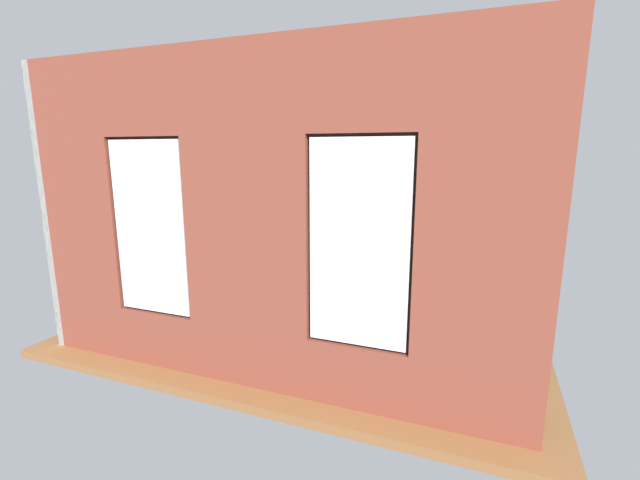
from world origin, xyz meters
TOP-DOWN VIEW (x-y plane):
  - ground_plane at (0.00, 0.00)m, footprint 6.26×5.65m
  - brick_wall_with_windows at (-0.00, 2.44)m, footprint 5.66×0.30m
  - white_wall_right at (2.78, 0.20)m, footprint 0.10×4.65m
  - couch_by_window at (0.48, 1.79)m, footprint 1.82×0.87m
  - couch_left at (-2.13, 0.43)m, footprint 0.92×1.72m
  - coffee_table at (-0.05, -0.14)m, footprint 1.36×0.88m
  - cup_ceramic at (-0.15, -0.01)m, footprint 0.09×0.09m
  - candle_jar at (-0.43, -0.29)m, footprint 0.08×0.08m
  - table_plant_small at (0.12, -0.25)m, footprint 0.15×0.15m
  - remote_gray at (-0.05, -0.14)m, footprint 0.15×0.16m
  - remote_black at (0.36, -0.01)m, footprint 0.12×0.17m
  - media_console at (2.48, 0.02)m, footprint 0.94×0.42m
  - tv_flatscreen at (2.48, 0.02)m, footprint 1.09×0.20m
  - papasan_chair at (1.06, -1.35)m, footprint 1.03×1.03m
  - potted_plant_foreground_right at (2.18, -1.77)m, footprint 0.77×0.63m
  - potted_plant_beside_window_right at (1.59, 1.89)m, footprint 0.55×0.55m
  - potted_plant_by_left_couch at (-1.73, -0.87)m, footprint 0.31×0.31m
  - potted_plant_corner_near_left at (-2.28, -1.82)m, footprint 1.09×1.04m
  - potted_plant_mid_room_small at (-0.74, -0.97)m, footprint 0.38×0.38m
  - potted_plant_corner_far_left at (-2.28, 1.89)m, footprint 0.61×0.61m

SIDE VIEW (x-z plane):
  - ground_plane at x=0.00m, z-range -0.10..0.00m
  - media_console at x=2.48m, z-range 0.00..0.50m
  - couch_by_window at x=0.48m, z-range -0.07..0.73m
  - couch_left at x=-2.13m, z-range -0.07..0.73m
  - potted_plant_by_left_couch at x=-1.73m, z-range 0.08..0.58m
  - coffee_table at x=-0.05m, z-range 0.16..0.59m
  - potted_plant_mid_room_small at x=-0.74m, z-range 0.10..0.66m
  - papasan_chair at x=1.06m, z-range 0.10..0.77m
  - remote_gray at x=-0.05m, z-range 0.43..0.45m
  - remote_black at x=0.36m, z-range 0.43..0.45m
  - candle_jar at x=-0.43m, z-range 0.43..0.52m
  - cup_ceramic at x=-0.15m, z-range 0.43..0.53m
  - potted_plant_foreground_right at x=2.18m, z-range -0.14..1.17m
  - table_plant_small at x=0.12m, z-range 0.44..0.68m
  - potted_plant_beside_window_right at x=1.59m, z-range 0.13..1.05m
  - potted_plant_corner_far_left at x=-2.28m, z-range 0.16..1.14m
  - tv_flatscreen at x=2.48m, z-range 0.50..1.27m
  - potted_plant_corner_near_left at x=-2.28m, z-range 0.20..1.66m
  - brick_wall_with_windows at x=0.00m, z-range -0.01..3.49m
  - white_wall_right at x=2.78m, z-range 0.00..3.50m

